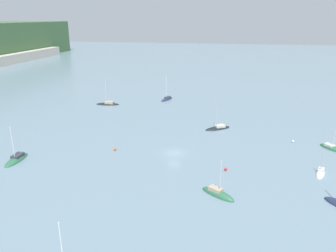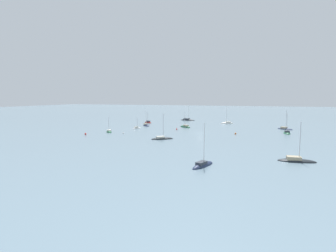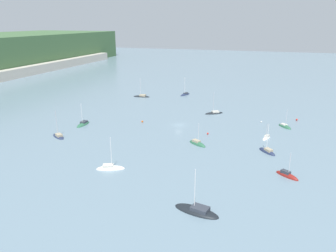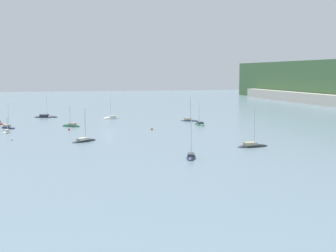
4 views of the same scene
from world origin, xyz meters
TOP-DOWN VIEW (x-y plane):
  - ground_plane at (0.00, 0.00)m, footprint 600.00×600.00m
  - sailboat_0 at (-49.35, -18.00)m, footprint 4.94×9.26m
  - sailboat_1 at (-9.77, 30.85)m, footprint 7.24×2.43m
  - sailboat_2 at (-38.05, 5.67)m, footprint 4.57×7.11m
  - sailboat_3 at (-28.87, -33.89)m, footprint 4.63×5.58m
  - sailboat_4 at (-15.71, -10.05)m, footprint 5.02×6.26m
  - sailboat_5 at (-22.75, 31.25)m, footprint 5.40×6.72m
  - sailboat_6 at (46.16, 10.70)m, footprint 7.21×4.06m
  - sailboat_7 at (17.99, -8.47)m, footprint 6.08×7.26m
  - sailboat_8 at (8.96, -33.73)m, footprint 5.70×5.01m
  - sailboat_9 at (35.96, 28.67)m, footprint 3.32×7.92m
  - sailboat_10 at (-4.51, -28.44)m, footprint 4.83×2.95m
  - sailboat_11 at (-15.55, -29.09)m, footprint 5.66×5.42m
  - mooring_buoy_0 at (11.45, -26.08)m, footprint 0.56×0.56m
  - mooring_buoy_1 at (18.08, -37.79)m, footprint 0.67×0.67m
  - mooring_buoy_2 at (-0.99, 12.96)m, footprint 0.63×0.63m
  - mooring_buoy_3 at (-6.33, -11.10)m, footprint 0.58×0.58m

SIDE VIEW (x-z plane):
  - ground_plane at x=0.00m, z-range 0.00..0.00m
  - sailboat_8 at x=8.96m, z-range -3.29..3.43m
  - sailboat_10 at x=-4.51m, z-range -2.54..2.71m
  - sailboat_4 at x=-15.71m, z-range -3.53..3.71m
  - sailboat_6 at x=46.16m, z-range -4.52..4.71m
  - sailboat_1 at x=-9.77m, z-range -4.00..4.20m
  - sailboat_2 at x=-38.05m, z-range -4.29..4.49m
  - sailboat_7 at x=17.99m, z-range -4.34..4.55m
  - sailboat_3 at x=-28.87m, z-range -3.21..3.42m
  - sailboat_11 at x=-15.55m, z-range -4.20..4.42m
  - sailboat_0 at x=-49.35m, z-range -4.49..4.71m
  - sailboat_9 at x=35.96m, z-range -4.38..4.63m
  - sailboat_5 at x=-22.75m, z-range -4.16..4.43m
  - mooring_buoy_0 at x=11.45m, z-range 0.00..0.56m
  - mooring_buoy_3 at x=-6.33m, z-range 0.00..0.58m
  - mooring_buoy_2 at x=-0.99m, z-range 0.00..0.63m
  - mooring_buoy_1 at x=18.08m, z-range 0.00..0.67m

